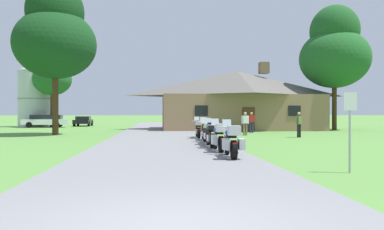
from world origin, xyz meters
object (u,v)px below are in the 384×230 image
(metal_signpost_roadside, at_px, (350,122))
(tree_left_near, at_px, (55,35))
(motorcycle_blue_second_in_row, at_px, (219,138))
(bystander_white_shirt_beside_signpost, at_px, (245,122))
(motorcycle_blue_farthest_in_row, at_px, (198,129))
(bystander_olive_shirt_by_tree, at_px, (299,123))
(metal_silo_distant, at_px, (35,95))
(parked_white_suv_far_left, at_px, (45,120))
(bystander_red_shirt_near_lodge, at_px, (251,121))
(motorcycle_yellow_fifth_in_row, at_px, (205,130))
(tree_left_far, at_px, (52,75))
(tree_right_of_lodge, at_px, (334,51))
(motorcycle_green_third_in_row, at_px, (211,134))
(motorcycle_yellow_fourth_in_row, at_px, (207,132))
(parked_black_sedan_far_left, at_px, (83,121))
(motorcycle_blue_nearest_to_camera, at_px, (231,142))

(metal_signpost_roadside, bearing_deg, tree_left_near, 124.23)
(motorcycle_blue_second_in_row, xyz_separation_m, bystander_white_shirt_beside_signpost, (3.73, 11.32, 0.32))
(motorcycle_blue_farthest_in_row, distance_m, metal_signpost_roadside, 13.81)
(bystander_olive_shirt_by_tree, bearing_deg, metal_silo_distant, 106.17)
(bystander_white_shirt_beside_signpost, bearing_deg, parked_white_suv_far_left, 131.61)
(bystander_red_shirt_near_lodge, xyz_separation_m, metal_silo_distant, (-21.75, 15.23, 2.78))
(motorcycle_blue_second_in_row, distance_m, motorcycle_yellow_fifth_in_row, 6.04)
(motorcycle_blue_second_in_row, distance_m, metal_silo_distant, 34.52)
(motorcycle_blue_second_in_row, bearing_deg, bystander_white_shirt_beside_signpost, 71.32)
(bystander_white_shirt_beside_signpost, distance_m, metal_signpost_roadside, 16.68)
(tree_left_far, height_order, tree_right_of_lodge, tree_right_of_lodge)
(motorcycle_green_third_in_row, relative_size, motorcycle_blue_farthest_in_row, 1.00)
(metal_signpost_roadside, distance_m, tree_left_near, 23.01)
(metal_signpost_roadside, relative_size, tree_right_of_lodge, 0.18)
(motorcycle_yellow_fourth_in_row, bearing_deg, parked_black_sedan_far_left, 111.07)
(bystander_red_shirt_near_lodge, height_order, metal_silo_distant, metal_silo_distant)
(metal_silo_distant, bearing_deg, bystander_red_shirt_near_lodge, -35.00)
(metal_signpost_roadside, relative_size, metal_silo_distant, 0.29)
(motorcycle_blue_nearest_to_camera, distance_m, tree_left_far, 34.29)
(metal_silo_distant, xyz_separation_m, parked_black_sedan_far_left, (5.05, 2.16, -3.07))
(tree_left_far, distance_m, parked_black_sedan_far_left, 6.98)
(motorcycle_green_third_in_row, relative_size, bystander_olive_shirt_by_tree, 1.25)
(motorcycle_blue_second_in_row, bearing_deg, tree_left_far, 116.23)
(motorcycle_blue_nearest_to_camera, xyz_separation_m, motorcycle_yellow_fifth_in_row, (0.10, 8.24, 0.01))
(motorcycle_blue_nearest_to_camera, bearing_deg, tree_right_of_lodge, 58.23)
(motorcycle_yellow_fifth_in_row, xyz_separation_m, bystander_olive_shirt_by_tree, (6.57, 2.85, 0.31))
(bystander_red_shirt_near_lodge, relative_size, metal_signpost_roadside, 0.78)
(parked_white_suv_far_left, bearing_deg, motorcycle_blue_second_in_row, -156.01)
(parked_white_suv_far_left, distance_m, parked_black_sedan_far_left, 5.41)
(bystander_white_shirt_beside_signpost, bearing_deg, metal_silo_distant, 130.75)
(motorcycle_blue_nearest_to_camera, distance_m, motorcycle_yellow_fourth_in_row, 6.07)
(motorcycle_yellow_fifth_in_row, distance_m, bystander_white_shirt_beside_signpost, 6.38)
(bystander_red_shirt_near_lodge, xyz_separation_m, bystander_olive_shirt_by_tree, (1.66, -5.95, 0.00))
(motorcycle_blue_farthest_in_row, height_order, tree_right_of_lodge, tree_right_of_lodge)
(bystander_olive_shirt_by_tree, height_order, metal_silo_distant, metal_silo_distant)
(motorcycle_yellow_fourth_in_row, xyz_separation_m, motorcycle_blue_farthest_in_row, (-0.00, 4.36, 0.00))
(tree_left_near, distance_m, tree_right_of_lodge, 24.98)
(motorcycle_blue_second_in_row, xyz_separation_m, parked_black_sedan_far_left, (-11.62, 32.22, 0.03))
(motorcycle_blue_farthest_in_row, xyz_separation_m, tree_left_far, (-14.33, 20.26, 5.27))
(motorcycle_blue_nearest_to_camera, height_order, parked_black_sedan_far_left, motorcycle_blue_nearest_to_camera)
(motorcycle_blue_second_in_row, bearing_deg, motorcycle_blue_farthest_in_row, 89.36)
(motorcycle_blue_nearest_to_camera, height_order, bystander_red_shirt_near_lodge, bystander_red_shirt_near_lodge)
(tree_right_of_lodge, bearing_deg, metal_silo_distant, 161.04)
(motorcycle_green_third_in_row, relative_size, metal_signpost_roadside, 0.97)
(motorcycle_yellow_fifth_in_row, relative_size, tree_right_of_lodge, 0.18)
(motorcycle_green_third_in_row, xyz_separation_m, metal_silo_distant, (-16.62, 28.01, 3.09))
(motorcycle_blue_second_in_row, xyz_separation_m, motorcycle_green_third_in_row, (-0.06, 2.05, 0.01))
(motorcycle_yellow_fifth_in_row, xyz_separation_m, tree_left_far, (-14.48, 22.45, 5.27))
(motorcycle_yellow_fourth_in_row, height_order, bystander_white_shirt_beside_signpost, bystander_white_shirt_beside_signpost)
(bystander_white_shirt_beside_signpost, xyz_separation_m, metal_signpost_roadside, (-1.09, -16.64, 0.42))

